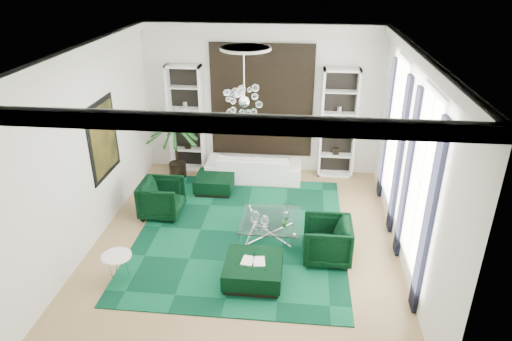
# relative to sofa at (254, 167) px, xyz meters

# --- Properties ---
(floor) EXTENTS (6.00, 7.00, 0.02)m
(floor) POSITION_rel_sofa_xyz_m (0.13, -2.82, -0.36)
(floor) COLOR #A48556
(floor) RESTS_ON ground
(ceiling) EXTENTS (6.00, 7.00, 0.02)m
(ceiling) POSITION_rel_sofa_xyz_m (0.13, -2.82, 3.46)
(ceiling) COLOR white
(ceiling) RESTS_ON ground
(wall_back) EXTENTS (6.00, 0.02, 3.80)m
(wall_back) POSITION_rel_sofa_xyz_m (0.13, 0.69, 1.55)
(wall_back) COLOR silver
(wall_back) RESTS_ON ground
(wall_front) EXTENTS (6.00, 0.02, 3.80)m
(wall_front) POSITION_rel_sofa_xyz_m (0.13, -6.33, 1.55)
(wall_front) COLOR silver
(wall_front) RESTS_ON ground
(wall_left) EXTENTS (0.02, 7.00, 3.80)m
(wall_left) POSITION_rel_sofa_xyz_m (-2.88, -2.82, 1.55)
(wall_left) COLOR silver
(wall_left) RESTS_ON ground
(wall_right) EXTENTS (0.02, 7.00, 3.80)m
(wall_right) POSITION_rel_sofa_xyz_m (3.14, -2.82, 1.55)
(wall_right) COLOR silver
(wall_right) RESTS_ON ground
(crown_molding) EXTENTS (6.00, 7.00, 0.18)m
(crown_molding) POSITION_rel_sofa_xyz_m (0.13, -2.82, 3.35)
(crown_molding) COLOR white
(crown_molding) RESTS_ON ceiling
(ceiling_medallion) EXTENTS (0.90, 0.90, 0.05)m
(ceiling_medallion) POSITION_rel_sofa_xyz_m (0.13, -2.52, 3.42)
(ceiling_medallion) COLOR white
(ceiling_medallion) RESTS_ON ceiling
(tapestry) EXTENTS (2.50, 0.06, 2.80)m
(tapestry) POSITION_rel_sofa_xyz_m (0.13, 0.64, 1.55)
(tapestry) COLOR black
(tapestry) RESTS_ON wall_back
(shelving_left) EXTENTS (0.90, 0.38, 2.80)m
(shelving_left) POSITION_rel_sofa_xyz_m (-1.82, 0.49, 1.05)
(shelving_left) COLOR white
(shelving_left) RESTS_ON floor
(shelving_right) EXTENTS (0.90, 0.38, 2.80)m
(shelving_right) POSITION_rel_sofa_xyz_m (2.08, 0.49, 1.05)
(shelving_right) COLOR white
(shelving_right) RESTS_ON floor
(painting) EXTENTS (0.04, 1.30, 1.60)m
(painting) POSITION_rel_sofa_xyz_m (-2.84, -2.22, 1.50)
(painting) COLOR black
(painting) RESTS_ON wall_left
(window_near) EXTENTS (0.03, 1.10, 2.90)m
(window_near) POSITION_rel_sofa_xyz_m (3.12, -3.72, 1.55)
(window_near) COLOR white
(window_near) RESTS_ON wall_right
(curtain_near_a) EXTENTS (0.07, 0.30, 3.25)m
(curtain_near_a) POSITION_rel_sofa_xyz_m (3.09, -4.50, 1.30)
(curtain_near_a) COLOR black
(curtain_near_a) RESTS_ON floor
(curtain_near_b) EXTENTS (0.07, 0.30, 3.25)m
(curtain_near_b) POSITION_rel_sofa_xyz_m (3.09, -2.94, 1.30)
(curtain_near_b) COLOR black
(curtain_near_b) RESTS_ON floor
(window_far) EXTENTS (0.03, 1.10, 2.90)m
(window_far) POSITION_rel_sofa_xyz_m (3.12, -1.32, 1.55)
(window_far) COLOR white
(window_far) RESTS_ON wall_right
(curtain_far_a) EXTENTS (0.07, 0.30, 3.25)m
(curtain_far_a) POSITION_rel_sofa_xyz_m (3.09, -2.10, 1.30)
(curtain_far_a) COLOR black
(curtain_far_a) RESTS_ON floor
(curtain_far_b) EXTENTS (0.07, 0.30, 3.25)m
(curtain_far_b) POSITION_rel_sofa_xyz_m (3.09, -0.54, 1.30)
(curtain_far_b) COLOR black
(curtain_far_b) RESTS_ON floor
(rug) EXTENTS (4.20, 5.00, 0.02)m
(rug) POSITION_rel_sofa_xyz_m (0.02, -2.55, -0.34)
(rug) COLOR #032F1C
(rug) RESTS_ON floor
(sofa) EXTENTS (2.39, 0.94, 0.70)m
(sofa) POSITION_rel_sofa_xyz_m (0.00, 0.00, 0.00)
(sofa) COLOR white
(sofa) RESTS_ON floor
(armchair_left) EXTENTS (0.89, 0.87, 0.81)m
(armchair_left) POSITION_rel_sofa_xyz_m (-1.82, -1.99, 0.06)
(armchair_left) COLOR black
(armchair_left) RESTS_ON floor
(armchair_right) EXTENTS (0.89, 0.87, 0.81)m
(armchair_right) POSITION_rel_sofa_xyz_m (1.73, -3.27, 0.06)
(armchair_right) COLOR black
(armchair_right) RESTS_ON floor
(coffee_table) EXTENTS (1.20, 1.20, 0.41)m
(coffee_table) POSITION_rel_sofa_xyz_m (0.63, -2.64, -0.14)
(coffee_table) COLOR white
(coffee_table) RESTS_ON floor
(ottoman_side) EXTENTS (0.90, 0.90, 0.40)m
(ottoman_side) POSITION_rel_sofa_xyz_m (-0.88, -0.73, -0.15)
(ottoman_side) COLOR black
(ottoman_side) RESTS_ON floor
(ottoman_front) EXTENTS (1.00, 1.00, 0.40)m
(ottoman_front) POSITION_rel_sofa_xyz_m (0.43, -4.06, -0.15)
(ottoman_front) COLOR black
(ottoman_front) RESTS_ON floor
(book) EXTENTS (0.42, 0.28, 0.03)m
(book) POSITION_rel_sofa_xyz_m (0.43, -4.06, 0.07)
(book) COLOR white
(book) RESTS_ON ottoman_front
(side_table) EXTENTS (0.52, 0.52, 0.50)m
(side_table) POSITION_rel_sofa_xyz_m (-1.94, -4.28, -0.10)
(side_table) COLOR white
(side_table) RESTS_ON floor
(palm) EXTENTS (1.50, 1.50, 2.40)m
(palm) POSITION_rel_sofa_xyz_m (-1.98, -0.08, 0.85)
(palm) COLOR #154718
(palm) RESTS_ON floor
(chandelier) EXTENTS (0.80, 0.80, 0.72)m
(chandelier) POSITION_rel_sofa_xyz_m (0.12, -2.65, 2.50)
(chandelier) COLOR white
(chandelier) RESTS_ON ceiling
(table_plant) EXTENTS (0.13, 0.11, 0.24)m
(table_plant) POSITION_rel_sofa_xyz_m (0.93, -2.89, 0.18)
(table_plant) COLOR #154718
(table_plant) RESTS_ON coffee_table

